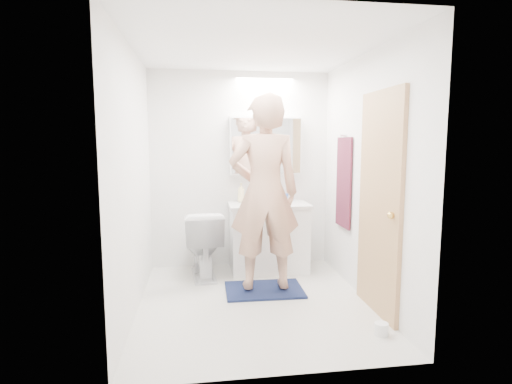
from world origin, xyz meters
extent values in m
plane|color=silver|center=(0.00, 0.00, 0.00)|extent=(2.50, 2.50, 0.00)
plane|color=white|center=(0.00, 0.00, 2.40)|extent=(2.50, 2.50, 0.00)
plane|color=white|center=(0.00, 1.25, 1.20)|extent=(2.50, 0.00, 2.50)
plane|color=white|center=(0.00, -1.25, 1.20)|extent=(2.50, 0.00, 2.50)
plane|color=white|center=(-1.10, 0.00, 1.20)|extent=(0.00, 2.50, 2.50)
plane|color=white|center=(1.10, 0.00, 1.20)|extent=(0.00, 2.50, 2.50)
cube|color=white|center=(0.31, 0.96, 0.39)|extent=(0.90, 0.55, 0.78)
cube|color=silver|center=(0.31, 0.96, 0.80)|extent=(0.95, 0.58, 0.04)
cylinder|color=white|center=(0.31, 0.99, 0.84)|extent=(0.36, 0.36, 0.03)
cylinder|color=silver|center=(0.31, 1.19, 0.90)|extent=(0.02, 0.02, 0.16)
cube|color=white|center=(0.30, 1.18, 1.50)|extent=(0.88, 0.14, 0.70)
cube|color=silver|center=(0.30, 1.10, 1.50)|extent=(0.84, 0.01, 0.66)
imported|color=white|center=(-0.49, 0.85, 0.39)|extent=(0.50, 0.80, 0.78)
cube|color=#162544|center=(0.14, 0.28, 0.01)|extent=(0.81, 0.57, 0.02)
imported|color=tan|center=(0.14, 0.28, 1.03)|extent=(0.73, 0.49, 1.97)
cube|color=tan|center=(1.08, -0.35, 1.00)|extent=(0.04, 0.80, 2.00)
sphere|color=gold|center=(1.04, -0.65, 0.95)|extent=(0.06, 0.06, 0.06)
cube|color=#141138|center=(1.08, 0.55, 1.10)|extent=(0.02, 0.42, 1.00)
cylinder|color=silver|center=(1.07, 0.55, 1.62)|extent=(0.07, 0.02, 0.02)
imported|color=beige|center=(-0.01, 1.11, 0.94)|extent=(0.11, 0.11, 0.23)
imported|color=#5376B3|center=(0.13, 1.15, 0.90)|extent=(0.08, 0.08, 0.16)
imported|color=#426CC8|center=(0.53, 1.12, 0.87)|extent=(0.12, 0.12, 0.09)
cylinder|color=white|center=(0.92, -0.80, 0.05)|extent=(0.11, 0.11, 0.10)
camera|label=1|loc=(-0.52, -3.71, 1.55)|focal=28.22mm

